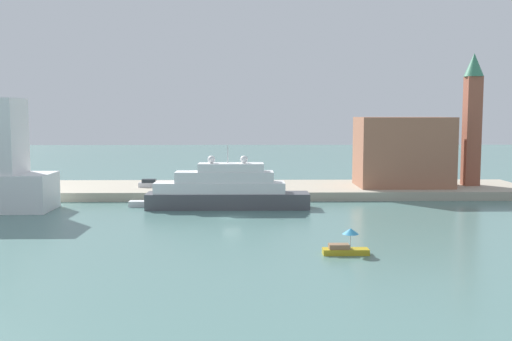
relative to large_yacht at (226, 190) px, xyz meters
name	(u,v)px	position (x,y,z in m)	size (l,w,h in m)	color
ground	(232,218)	(1.21, -8.68, -2.93)	(400.00, 400.00, 0.00)	slate
quay_dock	(235,190)	(1.21, 17.18, -2.15)	(110.00, 19.73, 1.56)	#ADA38E
large_yacht	(226,190)	(0.00, 0.00, 0.00)	(26.17, 4.87, 10.26)	#4C4C51
small_motorboat	(346,246)	(14.19, -31.52, -1.96)	(5.00, 1.82, 2.89)	#B7991E
work_barge	(142,204)	(-13.95, 2.22, -2.47)	(4.04, 1.83, 0.92)	silver
harbor_building	(403,152)	(32.92, 16.15, 5.15)	(17.15, 10.75, 13.02)	#9E664C
bell_tower	(472,114)	(46.31, 17.42, 12.27)	(3.66, 3.66, 25.04)	#93513D
parked_car	(150,184)	(-14.71, 15.60, -0.73)	(4.27, 1.63, 1.49)	silver
person_figure	(176,185)	(-9.40, 11.36, -0.53)	(0.36, 0.36, 1.79)	#4C4C4C
mooring_bollard	(274,189)	(8.17, 8.98, -0.98)	(0.55, 0.55, 0.78)	black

